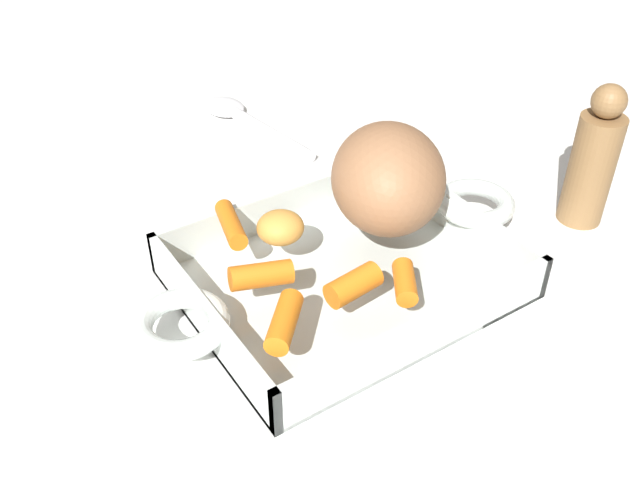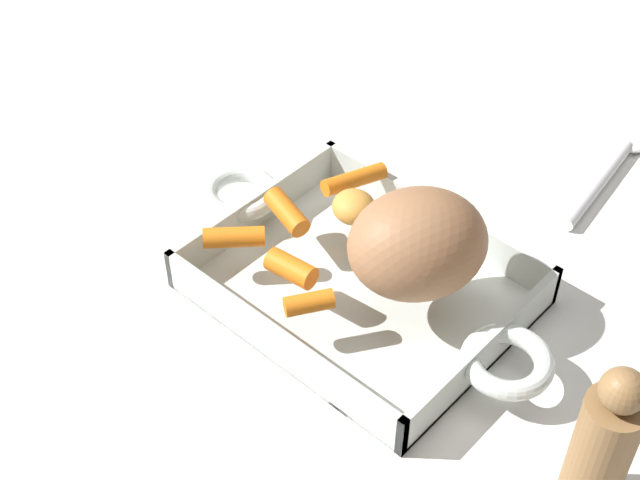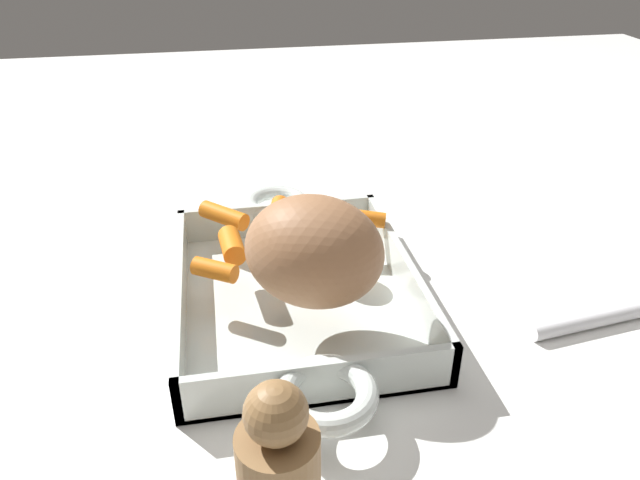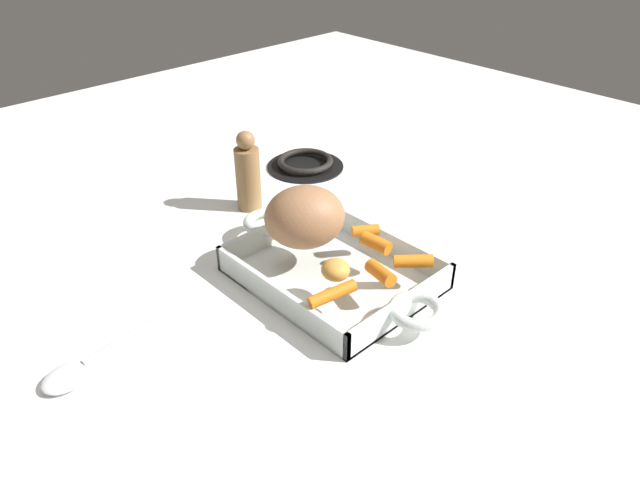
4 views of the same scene
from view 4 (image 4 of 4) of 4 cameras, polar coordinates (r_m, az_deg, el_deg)
name	(u,v)px [view 4 (image 4 of 4)]	position (r m, az deg, el deg)	size (l,w,h in m)	color
ground_plane	(333,279)	(0.91, 1.27, -3.80)	(2.31, 2.31, 0.00)	white
roasting_dish	(333,271)	(0.91, 1.28, -3.02)	(0.40, 0.23, 0.04)	silver
pork_roast	(305,217)	(0.89, -1.50, 2.23)	(0.12, 0.10, 0.10)	#9A6945
baby_carrot_short	(381,273)	(0.84, 5.91, -3.21)	(0.02, 0.02, 0.05)	orange
baby_carrot_northwest	(332,294)	(0.80, 1.21, -5.26)	(0.02, 0.02, 0.07)	orange
baby_carrot_northeast	(365,231)	(0.93, 4.43, 0.92)	(0.02, 0.02, 0.04)	orange
baby_carrot_long	(413,261)	(0.87, 9.03, -2.04)	(0.02, 0.02, 0.06)	orange
baby_carrot_center_left	(376,243)	(0.90, 5.46, -0.32)	(0.02, 0.02, 0.05)	orange
potato_golden_small	(336,270)	(0.83, 1.52, -2.92)	(0.04, 0.04, 0.03)	gold
stove_burner_rear	(305,163)	(1.26, -1.43, 7.45)	(0.16, 0.16, 0.02)	black
serving_spoon	(101,356)	(0.82, -20.48, -10.50)	(0.06, 0.22, 0.02)	white
pepper_mill	(248,174)	(1.08, -7.02, 6.39)	(0.05, 0.05, 0.15)	olive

